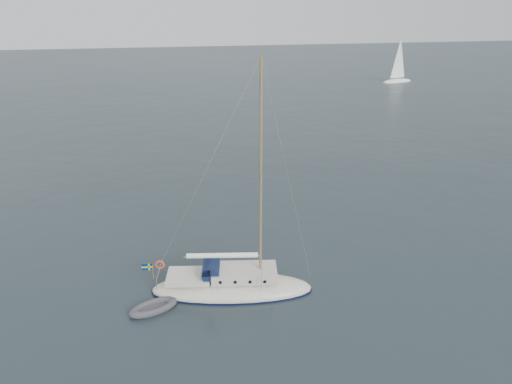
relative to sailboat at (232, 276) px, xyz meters
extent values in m
plane|color=black|center=(2.69, 0.84, -0.96)|extent=(300.00, 300.00, 0.00)
ellipsoid|color=#F1E9CE|center=(0.00, 0.00, -0.82)|extent=(8.43, 2.62, 1.40)
cube|color=silver|center=(0.65, 0.00, 0.15)|extent=(3.37, 1.78, 0.52)
cube|color=#F1E9CE|center=(-2.25, 0.00, 0.00)|extent=(2.25, 1.78, 0.23)
cylinder|color=#111B3A|center=(-1.08, 0.00, 0.41)|extent=(0.90, 1.55, 0.90)
cube|color=#111B3A|center=(-1.27, 0.00, 0.59)|extent=(0.42, 1.55, 0.37)
cylinder|color=olive|center=(1.50, 0.00, 5.51)|extent=(0.14, 0.14, 11.24)
cylinder|color=olive|center=(1.50, 0.00, 6.07)|extent=(0.05, 2.06, 0.05)
cylinder|color=olive|center=(-0.47, 0.00, 1.15)|extent=(3.93, 0.09, 0.09)
cylinder|color=white|center=(-0.47, 0.00, 1.20)|extent=(3.66, 0.26, 0.26)
cylinder|color=gray|center=(-3.75, 0.00, 0.40)|extent=(0.04, 2.06, 0.04)
torus|color=#EB451E|center=(-3.80, 0.56, 0.40)|extent=(0.51, 0.09, 0.51)
cylinder|color=olive|center=(-4.08, 0.00, 0.31)|extent=(0.03, 0.03, 0.84)
cube|color=navy|center=(-4.36, 0.00, 0.59)|extent=(0.56, 0.02, 0.36)
cube|color=#EFBC05|center=(-4.36, 0.00, 0.59)|extent=(0.58, 0.03, 0.08)
cube|color=#EFBC05|center=(-4.25, 0.00, 0.59)|extent=(0.08, 0.03, 0.37)
cylinder|color=black|center=(-0.56, 0.90, 0.15)|extent=(0.17, 0.06, 0.17)
cylinder|color=black|center=(-0.56, -0.90, 0.15)|extent=(0.17, 0.06, 0.17)
cylinder|color=black|center=(0.18, 0.90, 0.15)|extent=(0.17, 0.06, 0.17)
cylinder|color=black|center=(0.18, -0.90, 0.15)|extent=(0.17, 0.06, 0.17)
cylinder|color=black|center=(0.93, 0.90, 0.15)|extent=(0.17, 0.06, 0.17)
cylinder|color=black|center=(0.93, -0.90, 0.15)|extent=(0.17, 0.06, 0.17)
cylinder|color=black|center=(1.68, 0.90, 0.15)|extent=(0.17, 0.06, 0.17)
cylinder|color=black|center=(1.68, -0.90, 0.15)|extent=(0.17, 0.06, 0.17)
cube|color=#434348|center=(-4.11, -0.86, -0.85)|extent=(1.54, 0.63, 0.09)
ellipsoid|color=white|center=(42.95, 64.77, -0.90)|extent=(6.59, 2.20, 1.10)
cylinder|color=gray|center=(42.95, 64.77, 3.44)|extent=(0.11, 0.11, 7.69)
cone|color=white|center=(42.89, 64.77, 3.44)|extent=(3.51, 3.51, 7.14)
camera|label=1|loc=(-3.69, -22.46, 13.43)|focal=35.00mm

